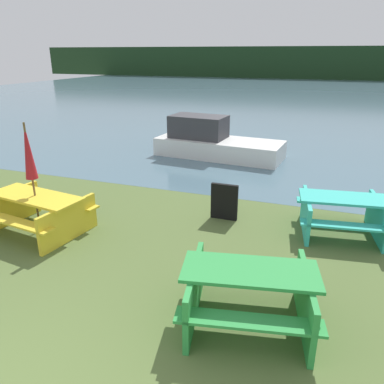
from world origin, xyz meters
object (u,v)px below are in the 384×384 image
object	(u,v)px
boat	(213,142)
signboard	(224,202)
picnic_table_yellow	(37,209)
picnic_table_teal	(341,212)
umbrella_crimson	(28,153)
picnic_table_green	(249,291)

from	to	relation	value
boat	signboard	size ratio (longest dim) A/B	5.60
picnic_table_yellow	picnic_table_teal	size ratio (longest dim) A/B	1.17
picnic_table_yellow	umbrella_crimson	size ratio (longest dim) A/B	0.97
picnic_table_green	umbrella_crimson	bearing A→B (deg)	164.15
picnic_table_teal	boat	bearing A→B (deg)	129.94
picnic_table_green	picnic_table_yellow	size ratio (longest dim) A/B	0.94
picnic_table_green	boat	distance (m)	8.16
boat	signboard	world-z (taller)	boat
picnic_table_green	picnic_table_yellow	world-z (taller)	picnic_table_green
picnic_table_green	signboard	bearing A→B (deg)	110.55
umbrella_crimson	boat	world-z (taller)	umbrella_crimson
umbrella_crimson	signboard	bearing A→B (deg)	28.60
picnic_table_green	picnic_table_yellow	distance (m)	4.45
picnic_table_teal	umbrella_crimson	world-z (taller)	umbrella_crimson
picnic_table_teal	umbrella_crimson	size ratio (longest dim) A/B	0.83
signboard	boat	bearing A→B (deg)	109.21
picnic_table_teal	boat	size ratio (longest dim) A/B	0.41
signboard	picnic_table_yellow	bearing A→B (deg)	-151.40
umbrella_crimson	picnic_table_teal	bearing A→B (deg)	18.78
picnic_table_green	picnic_table_teal	xyz separation A→B (m)	(1.12, 3.05, -0.02)
picnic_table_yellow	signboard	size ratio (longest dim) A/B	2.68
picnic_table_green	picnic_table_yellow	bearing A→B (deg)	164.15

